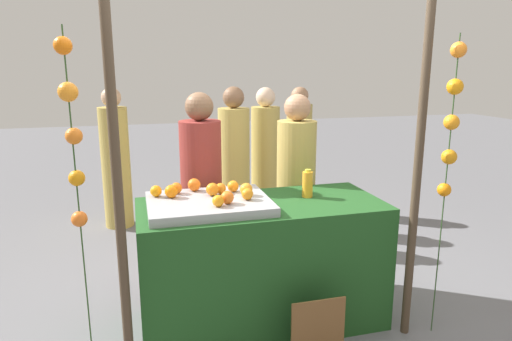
{
  "coord_description": "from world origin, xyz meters",
  "views": [
    {
      "loc": [
        -0.82,
        -2.87,
        1.82
      ],
      "look_at": [
        0.0,
        0.15,
        1.09
      ],
      "focal_mm": 31.65,
      "sensor_mm": 36.0,
      "label": 1
    }
  ],
  "objects_px": {
    "orange_0": "(221,188)",
    "orange_1": "(176,188)",
    "vendor_left": "(202,202)",
    "stall_counter": "(262,263)",
    "chalkboard_sign": "(317,332)",
    "juice_bottle": "(308,184)",
    "vendor_right": "(296,197)"
  },
  "relations": [
    {
      "from": "orange_1",
      "to": "vendor_left",
      "type": "relative_size",
      "value": 0.05
    },
    {
      "from": "stall_counter",
      "to": "vendor_right",
      "type": "bearing_deg",
      "value": 50.49
    },
    {
      "from": "chalkboard_sign",
      "to": "juice_bottle",
      "type": "bearing_deg",
      "value": 75.47
    },
    {
      "from": "orange_1",
      "to": "vendor_right",
      "type": "bearing_deg",
      "value": 19.59
    },
    {
      "from": "juice_bottle",
      "to": "orange_1",
      "type": "bearing_deg",
      "value": 172.49
    },
    {
      "from": "stall_counter",
      "to": "chalkboard_sign",
      "type": "distance_m",
      "value": 0.65
    },
    {
      "from": "stall_counter",
      "to": "orange_0",
      "type": "distance_m",
      "value": 0.62
    },
    {
      "from": "vendor_left",
      "to": "orange_0",
      "type": "bearing_deg",
      "value": -82.04
    },
    {
      "from": "juice_bottle",
      "to": "vendor_right",
      "type": "height_order",
      "value": "vendor_right"
    },
    {
      "from": "orange_0",
      "to": "juice_bottle",
      "type": "relative_size",
      "value": 0.36
    },
    {
      "from": "juice_bottle",
      "to": "vendor_left",
      "type": "xyz_separation_m",
      "value": [
        -0.7,
        0.52,
        -0.23
      ]
    },
    {
      "from": "juice_bottle",
      "to": "vendor_right",
      "type": "bearing_deg",
      "value": 79.37
    },
    {
      "from": "orange_1",
      "to": "vendor_left",
      "type": "distance_m",
      "value": 0.51
    },
    {
      "from": "juice_bottle",
      "to": "chalkboard_sign",
      "type": "xyz_separation_m",
      "value": [
        -0.16,
        -0.63,
        -0.78
      ]
    },
    {
      "from": "chalkboard_sign",
      "to": "vendor_left",
      "type": "distance_m",
      "value": 1.38
    },
    {
      "from": "stall_counter",
      "to": "chalkboard_sign",
      "type": "relative_size",
      "value": 3.79
    },
    {
      "from": "orange_1",
      "to": "vendor_left",
      "type": "height_order",
      "value": "vendor_left"
    },
    {
      "from": "orange_0",
      "to": "orange_1",
      "type": "height_order",
      "value": "orange_1"
    },
    {
      "from": "vendor_left",
      "to": "vendor_right",
      "type": "xyz_separation_m",
      "value": [
        0.79,
        -0.03,
        -0.01
      ]
    },
    {
      "from": "stall_counter",
      "to": "juice_bottle",
      "type": "xyz_separation_m",
      "value": [
        0.36,
        0.07,
        0.54
      ]
    },
    {
      "from": "stall_counter",
      "to": "vendor_left",
      "type": "height_order",
      "value": "vendor_left"
    },
    {
      "from": "orange_1",
      "to": "juice_bottle",
      "type": "relative_size",
      "value": 0.39
    },
    {
      "from": "orange_0",
      "to": "vendor_left",
      "type": "xyz_separation_m",
      "value": [
        -0.07,
        0.47,
        -0.23
      ]
    },
    {
      "from": "orange_0",
      "to": "vendor_left",
      "type": "relative_size",
      "value": 0.05
    },
    {
      "from": "stall_counter",
      "to": "vendor_right",
      "type": "height_order",
      "value": "vendor_right"
    },
    {
      "from": "orange_0",
      "to": "orange_1",
      "type": "bearing_deg",
      "value": 165.41
    },
    {
      "from": "orange_1",
      "to": "juice_bottle",
      "type": "bearing_deg",
      "value": -7.51
    },
    {
      "from": "vendor_right",
      "to": "orange_0",
      "type": "bearing_deg",
      "value": -148.58
    },
    {
      "from": "vendor_right",
      "to": "stall_counter",
      "type": "bearing_deg",
      "value": -129.51
    },
    {
      "from": "chalkboard_sign",
      "to": "vendor_left",
      "type": "bearing_deg",
      "value": 114.75
    },
    {
      "from": "orange_1",
      "to": "orange_0",
      "type": "bearing_deg",
      "value": -14.59
    },
    {
      "from": "juice_bottle",
      "to": "chalkboard_sign",
      "type": "relative_size",
      "value": 0.46
    }
  ]
}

